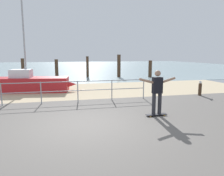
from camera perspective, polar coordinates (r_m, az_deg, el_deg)
The scene contains 14 objects.
ground_plane at distance 6.12m, azimuth -6.09°, elevation -13.21°, with size 24.00×10.00×0.04m, color #605B56.
beach_strip at distance 13.83m, azimuth -10.35°, elevation -0.72°, with size 24.00×6.00×0.04m, color tan.
sea_surface at distance 41.69m, azimuth -12.50°, elevation 5.66°, with size 72.00×50.00×0.04m, color #849EA3.
railing_fence at distance 10.39m, azimuth -18.58°, elevation -0.35°, with size 10.24×0.05×1.05m.
sailboat at distance 13.98m, azimuth -20.14°, elevation 1.16°, with size 5.05×1.99×5.86m.
skateboard at distance 8.22m, azimuth 11.84°, elevation -7.00°, with size 0.81×0.22×0.08m.
skateboarder at distance 8.01m, azimuth 12.06°, elevation -0.45°, with size 1.45×0.22×1.65m.
bollard_short at distance 12.90m, azimuth 22.57°, elevation -0.40°, with size 0.18×0.18×0.70m, color #422D1E.
seagull at distance 12.82m, azimuth 22.67°, elevation 1.46°, with size 0.37×0.39×0.18m.
groyne_post_0 at distance 21.89m, azimuth -22.82°, elevation 4.83°, with size 0.30×0.30×1.94m, color #422D1E.
groyne_post_1 at distance 22.36m, azimuth -14.68°, elevation 5.16°, with size 0.34×0.34×1.81m, color #422D1E.
groyne_post_2 at distance 21.86m, azimuth -6.60°, elevation 5.70°, with size 0.26×0.26×2.11m, color #422D1E.
groyne_post_3 at distance 21.57m, azimuth 1.86°, elevation 5.94°, with size 0.35×0.35×2.28m, color #422D1E.
groyne_post_4 at distance 21.89m, azimuth 10.22°, elevation 5.08°, with size 0.35×0.35×1.70m, color #422D1E.
Camera 1 is at (-0.69, -6.62, 2.31)m, focal length 34.01 mm.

